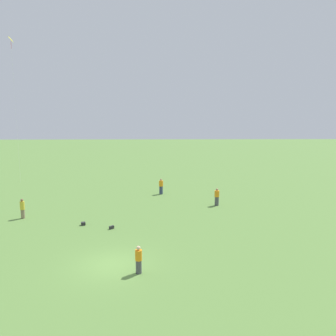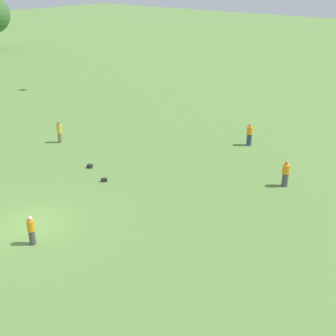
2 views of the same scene
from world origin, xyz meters
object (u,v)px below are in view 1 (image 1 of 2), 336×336
(person_2, at_px, (217,197))
(picnic_bag_2, at_px, (83,224))
(person_3, at_px, (139,260))
(picnic_bag_0, at_px, (112,227))
(person_4, at_px, (22,209))
(kite_3, at_px, (12,51))
(person_0, at_px, (161,187))

(person_2, distance_m, picnic_bag_2, 13.58)
(person_3, relative_size, picnic_bag_0, 4.01)
(person_4, relative_size, kite_3, 0.09)
(person_2, distance_m, person_4, 18.41)
(person_4, distance_m, picnic_bag_2, 6.19)
(kite_3, bearing_deg, person_4, -119.20)
(person_3, bearing_deg, picnic_bag_2, 104.54)
(person_3, distance_m, kite_3, 37.10)
(kite_3, bearing_deg, picnic_bag_2, -107.88)
(person_3, bearing_deg, person_2, 48.08)
(kite_3, xyz_separation_m, picnic_bag_0, (-19.96, -15.60, -17.43))
(person_3, distance_m, picnic_bag_0, 8.13)
(picnic_bag_0, bearing_deg, person_2, -54.21)
(person_4, xyz_separation_m, picnic_bag_0, (-3.04, -8.30, -0.76))
(picnic_bag_2, bearing_deg, person_2, -63.86)
(person_4, xyz_separation_m, kite_3, (16.92, 7.30, 16.67))
(person_0, bearing_deg, person_3, 158.78)
(person_3, relative_size, person_4, 0.92)
(person_2, xyz_separation_m, person_3, (-14.63, 7.00, -0.06))
(picnic_bag_2, bearing_deg, picnic_bag_0, -111.96)
(person_0, height_order, person_3, person_0)
(person_0, distance_m, picnic_bag_2, 12.96)
(kite_3, height_order, picnic_bag_2, kite_3)
(person_2, bearing_deg, picnic_bag_0, 147.87)
(picnic_bag_0, bearing_deg, person_0, -18.23)
(person_0, bearing_deg, person_2, -149.96)
(kite_3, distance_m, picnic_bag_0, 30.74)
(kite_3, bearing_deg, person_2, -79.71)
(person_0, xyz_separation_m, kite_3, (7.77, 19.61, 16.67))
(person_3, relative_size, picnic_bag_2, 3.89)
(person_4, bearing_deg, picnic_bag_2, 109.60)
(person_2, relative_size, picnic_bag_2, 4.22)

